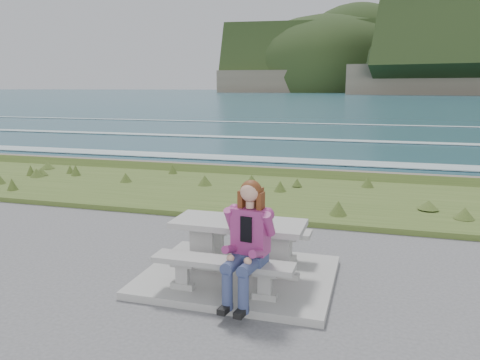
% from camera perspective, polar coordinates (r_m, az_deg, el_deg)
% --- Properties ---
extents(concrete_slab, '(2.60, 2.10, 0.10)m').
position_cam_1_polar(concrete_slab, '(6.66, -0.17, -11.64)').
color(concrete_slab, '#979792').
rests_on(concrete_slab, ground).
extents(picnic_table, '(1.80, 0.75, 0.75)m').
position_cam_1_polar(picnic_table, '(6.44, -0.17, -6.44)').
color(picnic_table, '#979792').
rests_on(picnic_table, concrete_slab).
extents(bench_landward, '(1.80, 0.35, 0.45)m').
position_cam_1_polar(bench_landward, '(5.89, -2.14, -10.59)').
color(bench_landward, '#979792').
rests_on(bench_landward, concrete_slab).
extents(bench_seaward, '(1.80, 0.35, 0.45)m').
position_cam_1_polar(bench_seaward, '(7.16, 1.43, -6.59)').
color(bench_seaward, '#979792').
rests_on(bench_seaward, concrete_slab).
extents(grass_verge, '(160.00, 4.50, 0.22)m').
position_cam_1_polar(grass_verge, '(11.34, 7.03, -2.31)').
color(grass_verge, '#3A531F').
rests_on(grass_verge, ground).
extents(shore_drop, '(160.00, 0.80, 2.20)m').
position_cam_1_polar(shore_drop, '(14.15, 8.96, 0.35)').
color(shore_drop, brown).
rests_on(shore_drop, ground).
extents(ocean, '(1600.00, 1600.00, 0.09)m').
position_cam_1_polar(ocean, '(31.34, 13.00, 2.92)').
color(ocean, '#1F4959').
rests_on(ocean, ground).
extents(seated_woman, '(0.52, 0.79, 1.47)m').
position_cam_1_polar(seated_woman, '(5.61, 0.62, -9.64)').
color(seated_woman, navy).
rests_on(seated_woman, concrete_slab).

